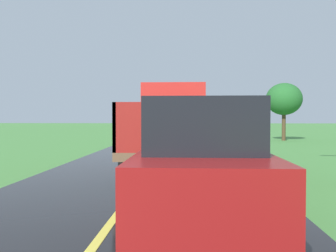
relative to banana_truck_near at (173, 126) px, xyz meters
The scene contains 3 objects.
banana_truck_near is the anchor object (origin of this frame).
roadside_tree_near_left 17.47m from the banana_truck_near, 64.11° to the left, with size 2.65×2.65×4.28m.
following_car 6.33m from the banana_truck_near, 83.89° to the right, with size 1.74×4.10×1.92m.
Camera 1 is at (1.22, -0.56, 1.76)m, focal length 38.39 mm.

